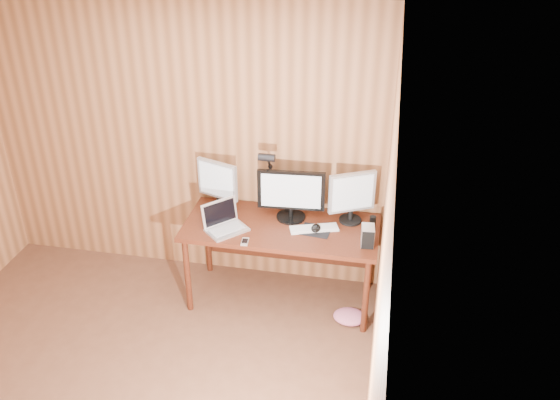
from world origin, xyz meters
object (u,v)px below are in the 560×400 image
(monitor_left, at_px, (218,183))
(monitor_right, at_px, (352,196))
(hard_drive, at_px, (368,236))
(desk_lamp, at_px, (268,172))
(laptop, at_px, (224,223))
(keyboard, at_px, (314,228))
(desk, at_px, (283,234))
(speaker, at_px, (373,223))
(phone, at_px, (245,242))
(mouse, at_px, (316,228))
(monitor_center, at_px, (291,194))

(monitor_left, height_order, monitor_right, monitor_right)
(hard_drive, height_order, desk_lamp, desk_lamp)
(monitor_right, distance_m, laptop, 1.06)
(keyboard, bearing_deg, desk, 145.12)
(speaker, distance_m, desk_lamp, 0.95)
(hard_drive, distance_m, phone, 0.96)
(desk, height_order, laptop, laptop)
(desk, bearing_deg, monitor_left, 167.70)
(mouse, bearing_deg, monitor_right, 51.67)
(monitor_center, distance_m, phone, 0.57)
(hard_drive, height_order, phone, hard_drive)
(hard_drive, bearing_deg, laptop, 174.15)
(monitor_left, relative_size, phone, 3.85)
(phone, bearing_deg, hard_drive, 4.15)
(desk, xyz_separation_m, speaker, (0.74, 0.01, 0.18))
(speaker, bearing_deg, monitor_right, 152.09)
(phone, distance_m, speaker, 1.04)
(desk_lamp, bearing_deg, mouse, -32.02)
(monitor_right, relative_size, mouse, 3.79)
(hard_drive, bearing_deg, monitor_left, 160.04)
(desk, height_order, monitor_right, monitor_right)
(speaker, bearing_deg, laptop, -169.80)
(mouse, xyz_separation_m, speaker, (0.45, 0.11, 0.04))
(laptop, bearing_deg, hard_drive, -47.10)
(monitor_left, bearing_deg, hard_drive, 4.71)
(desk, distance_m, hard_drive, 0.77)
(monitor_left, distance_m, hard_drive, 1.35)
(monitor_center, xyz_separation_m, monitor_left, (-0.65, 0.06, 0.01))
(monitor_center, distance_m, desk_lamp, 0.27)
(monitor_right, height_order, hard_drive, monitor_right)
(laptop, relative_size, desk_lamp, 0.67)
(monitor_center, xyz_separation_m, phone, (-0.29, -0.44, -0.22))
(monitor_right, bearing_deg, mouse, -168.37)
(desk_lamp, bearing_deg, keyboard, -31.26)
(hard_drive, bearing_deg, desk, 157.93)
(laptop, relative_size, hard_drive, 2.52)
(monitor_left, xyz_separation_m, speaker, (1.33, -0.12, -0.17))
(desk, relative_size, desk_lamp, 2.69)
(monitor_left, bearing_deg, keyboard, 6.18)
(desk_lamp, bearing_deg, monitor_right, -6.10)
(desk, height_order, monitor_left, monitor_left)
(monitor_right, xyz_separation_m, desk_lamp, (-0.70, 0.05, 0.13))
(keyboard, bearing_deg, laptop, 170.70)
(keyboard, height_order, desk_lamp, desk_lamp)
(laptop, xyz_separation_m, mouse, (0.74, 0.11, -0.03))
(speaker, bearing_deg, keyboard, -169.09)
(desk, height_order, monitor_center, monitor_center)
(keyboard, relative_size, mouse, 3.50)
(monitor_right, height_order, desk_lamp, desk_lamp)
(desk, relative_size, monitor_right, 3.60)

